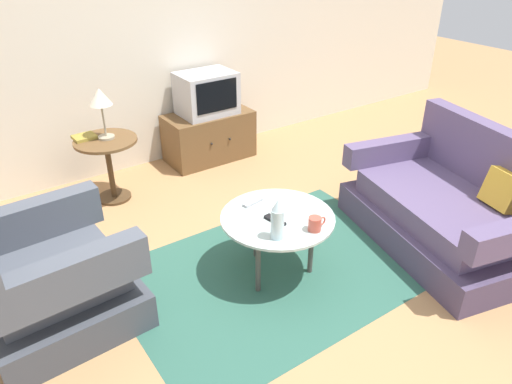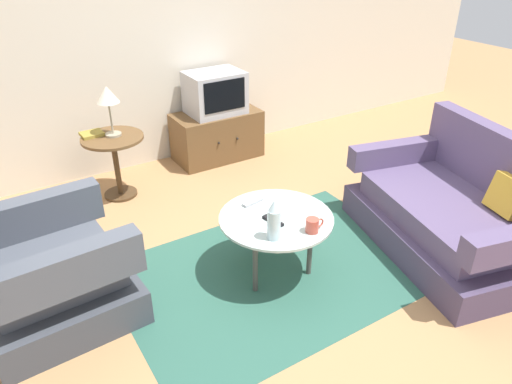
# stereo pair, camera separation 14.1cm
# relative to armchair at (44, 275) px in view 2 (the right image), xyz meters

# --- Properties ---
(ground_plane) EXTENTS (16.00, 16.00, 0.00)m
(ground_plane) POSITION_rel_armchair_xyz_m (1.57, -0.58, -0.33)
(ground_plane) COLOR #AD7F51
(back_wall) EXTENTS (9.00, 0.12, 2.70)m
(back_wall) POSITION_rel_armchair_xyz_m (1.57, 1.92, 1.02)
(back_wall) COLOR beige
(back_wall) RESTS_ON ground
(area_rug) EXTENTS (2.18, 1.51, 0.00)m
(area_rug) POSITION_rel_armchair_xyz_m (1.45, -0.39, -0.33)
(area_rug) COLOR #2D5B4C
(area_rug) RESTS_ON ground
(armchair) EXTENTS (0.93, 0.91, 0.96)m
(armchair) POSITION_rel_armchair_xyz_m (0.00, 0.00, 0.00)
(armchair) COLOR #3E424B
(armchair) RESTS_ON ground
(couch) EXTENTS (1.25, 1.69, 0.90)m
(couch) POSITION_rel_armchair_xyz_m (2.79, -0.84, -0.04)
(couch) COLOR #4B3E5C
(couch) RESTS_ON ground
(coffee_table) EXTENTS (0.78, 0.78, 0.47)m
(coffee_table) POSITION_rel_armchair_xyz_m (1.45, -0.39, 0.10)
(coffee_table) COLOR #B2C6C1
(coffee_table) RESTS_ON ground
(side_table) EXTENTS (0.54, 0.54, 0.58)m
(side_table) POSITION_rel_armchair_xyz_m (0.87, 1.32, 0.10)
(side_table) COLOR brown
(side_table) RESTS_ON ground
(tv_stand) EXTENTS (0.90, 0.49, 0.50)m
(tv_stand) POSITION_rel_armchair_xyz_m (2.04, 1.58, -0.08)
(tv_stand) COLOR brown
(tv_stand) RESTS_ON ground
(television) EXTENTS (0.56, 0.43, 0.42)m
(television) POSITION_rel_armchair_xyz_m (2.04, 1.59, 0.39)
(television) COLOR #B7B7BC
(television) RESTS_ON tv_stand
(table_lamp) EXTENTS (0.19, 0.19, 0.44)m
(table_lamp) POSITION_rel_armchair_xyz_m (0.89, 1.34, 0.60)
(table_lamp) COLOR #9E937A
(table_lamp) RESTS_ON side_table
(vase) EXTENTS (0.09, 0.09, 0.27)m
(vase) POSITION_rel_armchair_xyz_m (1.30, -0.59, 0.28)
(vase) COLOR silver
(vase) RESTS_ON coffee_table
(mug) EXTENTS (0.14, 0.09, 0.10)m
(mug) POSITION_rel_armchair_xyz_m (1.55, -0.66, 0.19)
(mug) COLOR #B74C3D
(mug) RESTS_ON coffee_table
(tv_remote_dark) EXTENTS (0.07, 0.17, 0.02)m
(tv_remote_dark) POSITION_rel_armchair_xyz_m (1.40, -0.44, 0.16)
(tv_remote_dark) COLOR black
(tv_remote_dark) RESTS_ON coffee_table
(tv_remote_silver) EXTENTS (0.16, 0.07, 0.02)m
(tv_remote_silver) POSITION_rel_armchair_xyz_m (1.41, -0.15, 0.16)
(tv_remote_silver) COLOR #B2B2B7
(tv_remote_silver) RESTS_ON coffee_table
(book) EXTENTS (0.20, 0.17, 0.03)m
(book) POSITION_rel_armchair_xyz_m (0.73, 1.44, 0.27)
(book) COLOR olive
(book) RESTS_ON side_table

